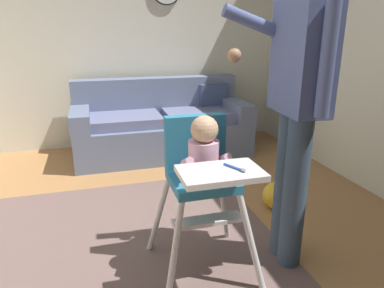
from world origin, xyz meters
name	(u,v)px	position (x,y,z in m)	size (l,w,h in m)	color
ground	(154,264)	(0.00, 0.00, -0.05)	(5.73, 6.61, 0.10)	#A67343
wall_far	(113,33)	(0.00, 2.53, 1.37)	(4.93, 0.06, 2.74)	silver
area_rug	(121,277)	(-0.23, -0.14, 0.00)	(2.19, 2.64, 0.01)	brown
couch	(162,126)	(0.46, 2.01, 0.33)	(2.00, 0.86, 0.86)	slate
high_chair	(203,166)	(0.26, -0.18, 0.68)	(0.61, 0.73, 0.98)	silver
adult_standing	(297,106)	(0.81, -0.23, 1.00)	(0.51, 0.52, 1.75)	#374B5F
toy_ball_second	(277,195)	(1.09, 0.38, 0.11)	(0.23, 0.23, 0.23)	gold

